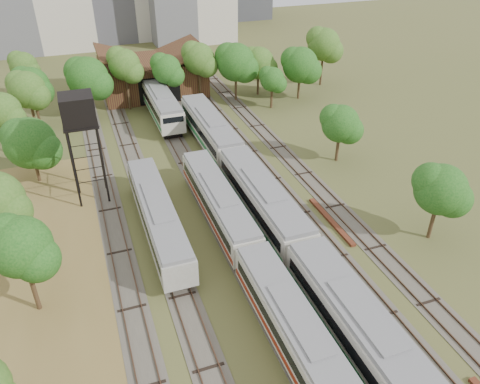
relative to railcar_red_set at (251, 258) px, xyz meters
name	(u,v)px	position (x,y,z in m)	size (l,w,h in m)	color
ground	(337,372)	(2.00, -10.86, -1.89)	(240.00, 240.00, 0.00)	#475123
dry_grass_patch	(51,355)	(-16.00, -2.86, -1.87)	(14.00, 60.00, 0.04)	brown
tracks	(216,190)	(1.33, 14.14, -1.85)	(24.60, 80.00, 0.19)	#4C473D
railcar_red_set	(251,258)	(0.00, 0.00, 0.00)	(2.89, 34.57, 3.57)	black
railcar_green_set	(263,201)	(4.00, 7.21, 0.28)	(3.31, 52.08, 4.10)	black
railcar_rear	(161,105)	(0.00, 35.90, 0.26)	(3.27, 16.08, 4.05)	black
old_grey_coach	(158,216)	(-6.00, 8.50, 0.06)	(2.88, 18.00, 3.56)	black
water_tower	(78,113)	(-11.26, 17.20, 7.70)	(3.29, 3.29, 11.37)	black
rail_pile_far	(331,221)	(10.20, 4.54, -1.75)	(0.52, 8.31, 0.27)	brown
maintenance_shed	(153,75)	(1.00, 47.12, 1.03)	(16.45, 11.55, 7.58)	#3A1A15
tree_band_left	(16,158)	(-17.86, 18.39, 3.38)	(8.19, 73.02, 8.29)	#382616
tree_band_far	(203,65)	(7.49, 39.73, 4.07)	(51.11, 10.11, 9.52)	#382616
tree_band_right	(355,134)	(17.25, 12.64, 3.02)	(5.10, 39.27, 7.57)	#382616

